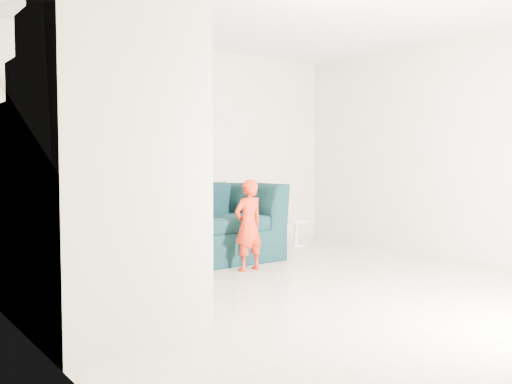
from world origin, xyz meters
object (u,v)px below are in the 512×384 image
armchair (214,222)px  staircase (83,193)px  toddler (248,225)px  side_table (296,228)px

armchair → staircase: staircase is taller
toddler → staircase: (-2.03, -0.62, 0.45)m
armchair → toddler: toddler is taller
armchair → side_table: armchair is taller
armchair → staircase: (-2.11, -1.44, 0.49)m
armchair → toddler: 0.83m
toddler → staircase: size_ratio=0.27×
armchair → staircase: bearing=-143.9°
armchair → toddler: size_ratio=1.42×
armchair → toddler: (-0.08, -0.82, 0.04)m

